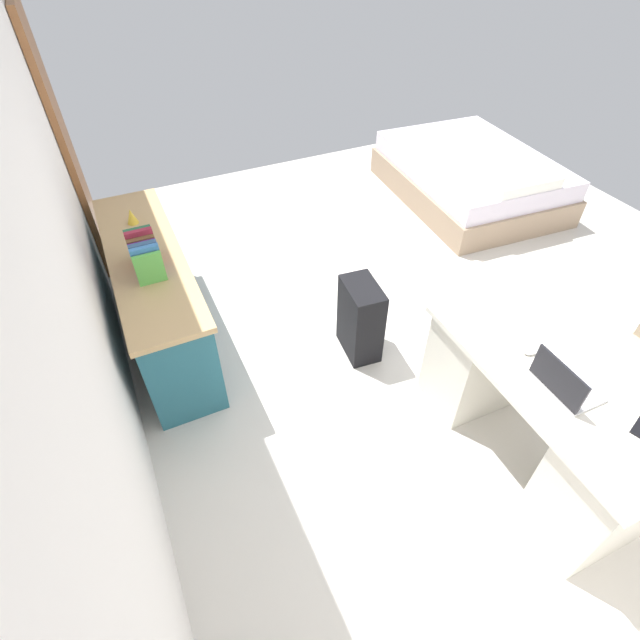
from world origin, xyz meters
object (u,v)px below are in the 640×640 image
Objects in this scene: desk at (537,413)px; computer_mouse at (531,350)px; laptop at (564,383)px; bed at (470,177)px; suitcase_black at (360,319)px; credenza at (157,296)px; figurine_small at (131,216)px.

computer_mouse is (0.17, 0.02, 0.36)m from desk.
desk is 4.62× the size of laptop.
bed is at bearing -32.86° from computer_mouse.
suitcase_black is 1.42m from laptop.
suitcase_black is (1.18, 0.48, -0.08)m from desk.
credenza is 0.90× the size of bed.
laptop reaches higher than figurine_small.
desk is 2.62m from credenza.
suitcase_black is 5.93× the size of computer_mouse.
desk is 14.54× the size of computer_mouse.
desk is 3.19m from bed.
figurine_small is (2.20, 1.72, 0.07)m from computer_mouse.
computer_mouse is at bearing -135.89° from credenza.
laptop reaches higher than desk.
suitcase_black reaches higher than bed.
computer_mouse is at bearing 7.08° from desk.
desk is 2.98m from figurine_small.
bed is at bearing -77.60° from credenza.
computer_mouse reaches higher than suitcase_black.
bed is 2.65m from suitcase_black.
laptop is at bearing 141.11° from desk.
credenza reaches higher than desk.
laptop is 2.86× the size of figurine_small.
figurine_small is (2.46, 1.68, 0.03)m from laptop.
suitcase_black is 1.81m from figurine_small.
laptop is (-0.08, 0.07, 0.39)m from desk.
credenza is at bearing 45.33° from computer_mouse.
computer_mouse is 0.91× the size of figurine_small.
suitcase_black is (-0.77, -1.26, -0.08)m from credenza.
laptop is at bearing -145.75° from figurine_small.
suitcase_black is 1.88× the size of laptop.
credenza is 0.61m from figurine_small.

